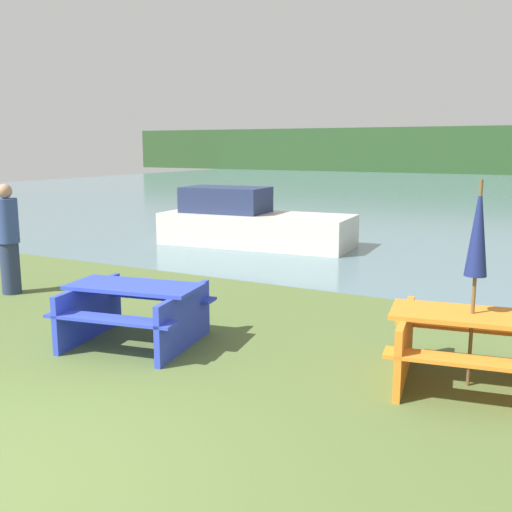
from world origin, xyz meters
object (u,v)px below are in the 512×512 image
(picnic_table_blue, at_px, (135,308))
(umbrella_navy, at_px, (478,232))
(boat, at_px, (251,223))
(person, at_px, (8,239))
(picnic_table_orange, at_px, (470,343))

(picnic_table_blue, relative_size, umbrella_navy, 0.88)
(boat, xyz_separation_m, person, (-1.02, -6.10, 0.37))
(umbrella_navy, xyz_separation_m, boat, (-6.15, 6.50, -1.03))
(picnic_table_orange, distance_m, person, 7.19)
(boat, bearing_deg, umbrella_navy, -51.72)
(picnic_table_blue, distance_m, boat, 7.48)
(picnic_table_orange, relative_size, boat, 0.37)
(picnic_table_blue, xyz_separation_m, boat, (-2.39, 7.09, 0.07))
(picnic_table_orange, bearing_deg, boat, 133.41)
(boat, distance_m, person, 6.20)
(picnic_table_blue, height_order, picnic_table_orange, picnic_table_orange)
(picnic_table_blue, relative_size, picnic_table_orange, 1.02)
(picnic_table_blue, bearing_deg, boat, 108.64)
(umbrella_navy, xyz_separation_m, person, (-7.17, 0.40, -0.66))
(picnic_table_blue, distance_m, person, 3.58)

